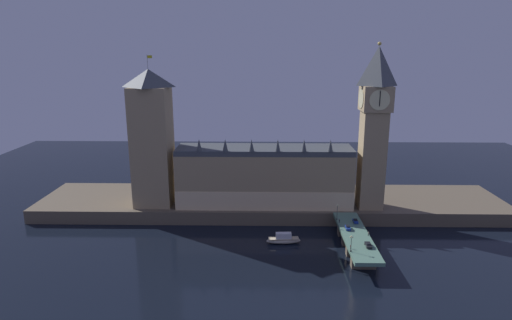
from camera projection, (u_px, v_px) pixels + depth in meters
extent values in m
plane|color=black|center=(273.00, 244.00, 170.79)|extent=(400.00, 400.00, 0.00)
cube|color=brown|center=(271.00, 203.00, 207.84)|extent=(220.00, 42.00, 6.10)
cube|color=tan|center=(264.00, 178.00, 195.67)|extent=(78.99, 19.47, 24.29)
cube|color=beige|center=(264.00, 202.00, 188.03)|extent=(78.99, 0.20, 8.74)
cube|color=#42474C|center=(265.00, 150.00, 192.39)|extent=(78.99, 17.91, 2.40)
cone|color=#42474C|center=(199.00, 145.00, 183.92)|extent=(2.40, 2.40, 5.34)
cone|color=#42474C|center=(225.00, 145.00, 183.72)|extent=(2.40, 2.40, 5.34)
cone|color=#42474C|center=(251.00, 145.00, 183.52)|extent=(2.40, 2.40, 5.34)
cone|color=#42474C|center=(278.00, 145.00, 183.32)|extent=(2.40, 2.40, 5.34)
cone|color=#42474C|center=(304.00, 146.00, 183.12)|extent=(2.40, 2.40, 5.34)
cone|color=#42474C|center=(330.00, 146.00, 182.92)|extent=(2.40, 2.40, 5.34)
cube|color=tan|center=(372.00, 160.00, 189.05)|extent=(10.47, 10.47, 43.70)
cube|color=tan|center=(376.00, 98.00, 182.37)|extent=(12.35, 12.35, 10.69)
cylinder|color=beige|center=(380.00, 100.00, 176.26)|extent=(8.55, 0.25, 8.55)
cylinder|color=beige|center=(372.00, 97.00, 188.48)|extent=(8.55, 0.25, 8.55)
cylinder|color=beige|center=(391.00, 98.00, 182.26)|extent=(0.25, 8.55, 8.55)
cylinder|color=beige|center=(361.00, 98.00, 182.48)|extent=(0.25, 8.55, 8.55)
cube|color=black|center=(380.00, 99.00, 175.93)|extent=(0.36, 0.10, 6.41)
pyramid|color=#42474C|center=(378.00, 66.00, 179.04)|extent=(12.35, 12.35, 16.46)
sphere|color=gold|center=(380.00, 44.00, 176.82)|extent=(1.60, 1.60, 1.60)
cube|color=tan|center=(153.00, 147.00, 192.54)|extent=(16.57, 16.57, 53.52)
pyramid|color=#42474C|center=(148.00, 78.00, 185.02)|extent=(16.90, 16.90, 7.69)
cylinder|color=#99999E|center=(147.00, 62.00, 183.34)|extent=(0.24, 0.24, 6.00)
cube|color=gold|center=(150.00, 57.00, 182.81)|extent=(2.00, 0.08, 1.20)
cube|color=slate|center=(356.00, 236.00, 163.94)|extent=(10.12, 46.00, 1.40)
cube|color=brown|center=(363.00, 261.00, 151.37)|extent=(8.60, 3.20, 5.15)
cube|color=brown|center=(358.00, 249.00, 160.29)|extent=(8.60, 3.20, 5.15)
cube|color=brown|center=(353.00, 239.00, 169.20)|extent=(8.60, 3.20, 5.15)
cube|color=brown|center=(348.00, 229.00, 178.12)|extent=(8.60, 3.20, 5.15)
cube|color=navy|center=(348.00, 228.00, 168.25)|extent=(1.71, 4.03, 0.96)
cube|color=black|center=(348.00, 226.00, 168.08)|extent=(1.41, 1.81, 0.45)
cylinder|color=black|center=(345.00, 227.00, 169.56)|extent=(0.22, 0.64, 0.64)
cylinder|color=black|center=(349.00, 227.00, 169.53)|extent=(0.22, 0.64, 0.64)
cylinder|color=black|center=(346.00, 230.00, 167.14)|extent=(0.22, 0.64, 0.64)
cylinder|color=black|center=(350.00, 230.00, 167.11)|extent=(0.22, 0.64, 0.64)
cube|color=black|center=(368.00, 245.00, 153.28)|extent=(1.89, 4.45, 0.82)
cube|color=black|center=(368.00, 243.00, 153.13)|extent=(1.55, 2.00, 0.45)
cylinder|color=black|center=(372.00, 247.00, 151.99)|extent=(0.22, 0.64, 0.64)
cylinder|color=black|center=(367.00, 247.00, 152.03)|extent=(0.22, 0.64, 0.64)
cylinder|color=black|center=(370.00, 244.00, 154.67)|extent=(0.22, 0.64, 0.64)
cylinder|color=black|center=(365.00, 244.00, 154.70)|extent=(0.22, 0.64, 0.64)
cube|color=navy|center=(355.00, 221.00, 174.96)|extent=(1.72, 3.84, 0.81)
cube|color=black|center=(355.00, 220.00, 174.81)|extent=(1.41, 1.73, 0.45)
cylinder|color=black|center=(358.00, 223.00, 173.86)|extent=(0.22, 0.64, 0.64)
cylinder|color=black|center=(354.00, 223.00, 173.89)|extent=(0.22, 0.64, 0.64)
cylinder|color=black|center=(357.00, 221.00, 176.17)|extent=(0.22, 0.64, 0.64)
cylinder|color=black|center=(353.00, 221.00, 176.19)|extent=(0.22, 0.64, 0.64)
cylinder|color=black|center=(351.00, 248.00, 151.60)|extent=(0.28, 0.28, 0.78)
cylinder|color=brown|center=(351.00, 246.00, 151.43)|extent=(0.38, 0.38, 0.65)
sphere|color=tan|center=(351.00, 245.00, 151.32)|extent=(0.21, 0.21, 0.21)
cylinder|color=black|center=(368.00, 235.00, 162.39)|extent=(0.28, 0.28, 0.75)
cylinder|color=gray|center=(368.00, 233.00, 162.22)|extent=(0.38, 0.38, 0.63)
sphere|color=tan|center=(369.00, 232.00, 162.12)|extent=(0.20, 0.20, 0.20)
cylinder|color=black|center=(339.00, 222.00, 174.68)|extent=(0.28, 0.28, 0.80)
cylinder|color=black|center=(339.00, 220.00, 174.50)|extent=(0.38, 0.38, 0.67)
sphere|color=tan|center=(339.00, 219.00, 174.39)|extent=(0.22, 0.22, 0.22)
cylinder|color=#2D3333|center=(351.00, 251.00, 149.53)|extent=(0.56, 0.56, 0.50)
cylinder|color=#2D3333|center=(351.00, 244.00, 148.89)|extent=(0.18, 0.18, 4.68)
sphere|color=#F9E5A3|center=(352.00, 236.00, 148.18)|extent=(0.60, 0.60, 0.60)
sphere|color=#F9E5A3|center=(350.00, 237.00, 148.27)|extent=(0.44, 0.44, 0.44)
sphere|color=#F9E5A3|center=(353.00, 237.00, 148.26)|extent=(0.44, 0.44, 0.44)
cylinder|color=#2D3333|center=(337.00, 219.00, 178.06)|extent=(0.56, 0.56, 0.50)
cylinder|color=#2D3333|center=(337.00, 212.00, 177.32)|extent=(0.18, 0.18, 5.48)
sphere|color=#F9E5A3|center=(338.00, 205.00, 176.52)|extent=(0.60, 0.60, 0.60)
sphere|color=#F9E5A3|center=(336.00, 206.00, 176.61)|extent=(0.44, 0.44, 0.44)
sphere|color=#F9E5A3|center=(339.00, 206.00, 176.59)|extent=(0.44, 0.44, 0.44)
ellipsoid|color=#B2A893|center=(283.00, 241.00, 170.93)|extent=(13.97, 4.77, 2.20)
cube|color=tan|center=(284.00, 238.00, 170.68)|extent=(12.28, 3.88, 0.24)
cube|color=silver|center=(284.00, 236.00, 170.38)|extent=(6.33, 2.81, 2.20)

